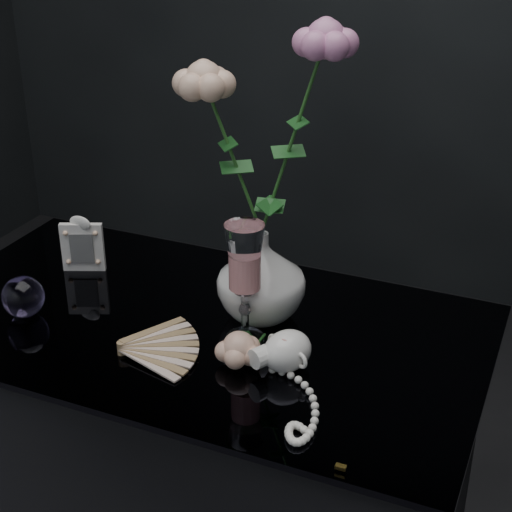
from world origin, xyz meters
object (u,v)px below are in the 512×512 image
at_px(wine_glass, 245,284).
at_px(pearl_jar, 287,349).
at_px(paperweight, 23,297).
at_px(loose_rose, 239,348).
at_px(picture_frame, 82,243).
at_px(vase, 261,276).

distance_m(wine_glass, pearl_jar, 0.13).
bearing_deg(paperweight, pearl_jar, 3.80).
bearing_deg(paperweight, loose_rose, 1.83).
relative_size(wine_glass, pearl_jar, 0.88).
bearing_deg(loose_rose, pearl_jar, 23.99).
relative_size(paperweight, loose_rose, 0.45).
height_order(wine_glass, picture_frame, wine_glass).
bearing_deg(picture_frame, vase, -26.79).
bearing_deg(wine_glass, picture_frame, 164.59).
xyz_separation_m(wine_glass, pearl_jar, (0.10, -0.05, -0.07)).
height_order(vase, wine_glass, wine_glass).
relative_size(vase, pearl_jar, 0.67).
bearing_deg(vase, loose_rose, -80.33).
xyz_separation_m(vase, pearl_jar, (0.10, -0.14, -0.05)).
xyz_separation_m(wine_glass, picture_frame, (-0.41, 0.11, -0.05)).
height_order(picture_frame, pearl_jar, picture_frame).
xyz_separation_m(picture_frame, loose_rose, (0.43, -0.18, -0.03)).
height_order(paperweight, loose_rose, paperweight).
bearing_deg(pearl_jar, vase, 156.43).
bearing_deg(loose_rose, vase, 109.28).
xyz_separation_m(vase, paperweight, (-0.40, -0.17, -0.05)).
xyz_separation_m(picture_frame, paperweight, (0.00, -0.20, -0.02)).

